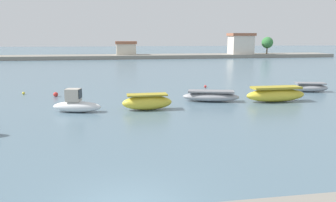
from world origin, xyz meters
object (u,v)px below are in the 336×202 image
moored_boat_6 (310,87)px  moored_boat_4 (211,96)px  moored_boat_3 (147,102)px  mooring_buoy_0 (24,93)px  moored_boat_2 (76,104)px  mooring_buoy_4 (205,86)px  moored_boat_5 (276,94)px  mooring_buoy_1 (56,94)px

moored_boat_6 → moored_boat_4: bearing=-150.3°
moored_boat_3 → moored_boat_6: (16.65, 5.56, -0.14)m
moored_boat_6 → mooring_buoy_0: (-27.37, 3.04, -0.31)m
moored_boat_6 → moored_boat_2: bearing=-152.3°
moored_boat_3 → mooring_buoy_4: bearing=52.5°
moored_boat_4 → moored_boat_5: moored_boat_5 is taller
mooring_buoy_0 → mooring_buoy_4: size_ratio=0.87×
moored_boat_4 → mooring_buoy_4: 7.60m
moored_boat_3 → moored_boat_4: bearing=21.9°
moored_boat_4 → mooring_buoy_4: size_ratio=17.31×
moored_boat_4 → mooring_buoy_0: bearing=174.4°
moored_boat_3 → moored_boat_6: 17.55m
mooring_buoy_0 → mooring_buoy_1: size_ratio=0.59×
moored_boat_3 → mooring_buoy_1: size_ratio=8.79×
moored_boat_6 → moored_boat_5: bearing=-130.5°
mooring_buoy_4 → moored_boat_4: bearing=-102.6°
moored_boat_4 → mooring_buoy_1: (-13.13, 4.48, -0.23)m
moored_boat_6 → mooring_buoy_4: size_ratio=12.83×
moored_boat_4 → mooring_buoy_0: size_ratio=19.90×
moored_boat_4 → mooring_buoy_1: bearing=176.5°
mooring_buoy_1 → mooring_buoy_4: (14.79, 2.93, -0.07)m
mooring_buoy_0 → mooring_buoy_1: (3.16, -1.76, 0.09)m
mooring_buoy_4 → moored_boat_6: bearing=-24.1°
moored_boat_5 → moored_boat_3: bearing=-173.2°
mooring_buoy_4 → moored_boat_2: bearing=-141.7°
mooring_buoy_1 → moored_boat_3: bearing=-42.2°
moored_boat_5 → moored_boat_2: bearing=-175.7°
moored_boat_2 → mooring_buoy_1: 7.22m
mooring_buoy_1 → mooring_buoy_4: bearing=11.2°
moored_boat_4 → mooring_buoy_1: size_ratio=11.71×
mooring_buoy_4 → moored_boat_5: bearing=-66.8°
moored_boat_2 → mooring_buoy_4: moored_boat_2 is taller
mooring_buoy_1 → mooring_buoy_0: bearing=150.9°
moored_boat_3 → moored_boat_6: bearing=17.5°
mooring_buoy_0 → moored_boat_5: bearing=-18.6°
moored_boat_5 → mooring_buoy_4: size_ratio=17.99×
moored_boat_2 → moored_boat_3: bearing=12.5°
moored_boat_5 → mooring_buoy_0: (-21.57, 7.24, -0.48)m
mooring_buoy_0 → moored_boat_3: bearing=-38.7°
moored_boat_2 → mooring_buoy_1: (-2.49, 6.77, -0.36)m
moored_boat_3 → moored_boat_5: 10.93m
moored_boat_4 → moored_boat_3: bearing=-141.7°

